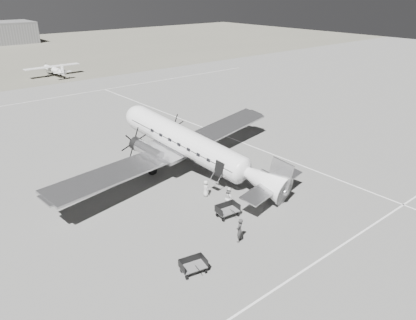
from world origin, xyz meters
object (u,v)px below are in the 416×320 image
object	(u,v)px
dc3_airliner	(194,148)
ground_crew	(240,230)
light_plane_right	(54,71)
passenger	(206,188)
baggage_cart_far	(193,266)
baggage_cart_near	(228,211)
ramp_agent	(229,198)

from	to	relation	value
dc3_airliner	ground_crew	distance (m)	11.85
light_plane_right	passenger	xyz separation A→B (m)	(-9.10, -59.24, -0.43)
baggage_cart_far	ground_crew	world-z (taller)	ground_crew
baggage_cart_far	passenger	distance (m)	10.31
baggage_cart_near	ground_crew	bearing A→B (deg)	-111.43
baggage_cart_far	passenger	xyz separation A→B (m)	(7.16, 7.41, 0.25)
light_plane_right	passenger	bearing A→B (deg)	-101.43
ground_crew	ramp_agent	size ratio (longest dim) A/B	0.98
light_plane_right	baggage_cart_far	bearing A→B (deg)	-106.41
baggage_cart_near	baggage_cart_far	world-z (taller)	baggage_cart_near
baggage_cart_far	ramp_agent	distance (m)	8.63
light_plane_right	passenger	world-z (taller)	light_plane_right
light_plane_right	ramp_agent	distance (m)	62.69
baggage_cart_far	baggage_cart_near	bearing A→B (deg)	42.33
baggage_cart_far	ground_crew	size ratio (longest dim) A/B	0.95
ramp_agent	passenger	xyz separation A→B (m)	(-0.13, 2.81, -0.20)
ground_crew	dc3_airliner	bearing A→B (deg)	-136.23
passenger	ramp_agent	bearing A→B (deg)	-165.31
dc3_airliner	baggage_cart_far	distance (m)	14.79
ramp_agent	passenger	bearing A→B (deg)	29.05
ground_crew	light_plane_right	bearing A→B (deg)	-123.77
dc3_airliner	ramp_agent	distance (m)	7.29
light_plane_right	baggage_cart_near	world-z (taller)	light_plane_right
dc3_airliner	ground_crew	size ratio (longest dim) A/B	15.72
light_plane_right	ground_crew	world-z (taller)	light_plane_right
baggage_cart_near	baggage_cart_far	distance (m)	7.28
baggage_cart_near	ground_crew	xyz separation A→B (m)	(-1.65, -3.05, 0.39)
ramp_agent	passenger	world-z (taller)	ramp_agent
dc3_airliner	baggage_cart_near	distance (m)	8.56
baggage_cart_near	ground_crew	size ratio (longest dim) A/B	1.01
passenger	light_plane_right	bearing A→B (deg)	3.36
ground_crew	ramp_agent	bearing A→B (deg)	-147.44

